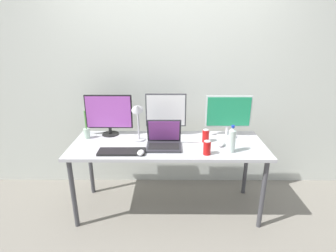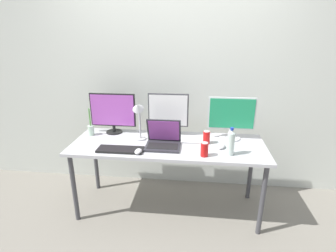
{
  "view_description": "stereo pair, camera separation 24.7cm",
  "coord_description": "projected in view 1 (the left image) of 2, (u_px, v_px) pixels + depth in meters",
  "views": [
    {
      "loc": [
        0.01,
        -2.33,
        1.75
      ],
      "look_at": [
        0.0,
        0.0,
        0.92
      ],
      "focal_mm": 28.0,
      "sensor_mm": 36.0,
      "label": 1
    },
    {
      "loc": [
        0.26,
        -2.31,
        1.75
      ],
      "look_at": [
        0.0,
        0.0,
        0.92
      ],
      "focal_mm": 28.0,
      "sensor_mm": 36.0,
      "label": 2
    }
  ],
  "objects": [
    {
      "name": "monitor_center",
      "position": [
        166.0,
        113.0,
        2.66
      ],
      "size": [
        0.41,
        0.18,
        0.44
      ],
      "color": "#38383D",
      "rests_on": "work_desk"
    },
    {
      "name": "desk_lamp",
      "position": [
        138.0,
        115.0,
        2.48
      ],
      "size": [
        0.11,
        0.18,
        0.41
      ],
      "color": "#B7B7BC",
      "rests_on": "work_desk"
    },
    {
      "name": "bamboo_vase",
      "position": [
        87.0,
        132.0,
        2.64
      ],
      "size": [
        0.06,
        0.06,
        0.29
      ],
      "color": "#B2D1B7",
      "rests_on": "work_desk"
    },
    {
      "name": "monitor_right",
      "position": [
        228.0,
        115.0,
        2.64
      ],
      "size": [
        0.46,
        0.21,
        0.43
      ],
      "color": "silver",
      "rests_on": "work_desk"
    },
    {
      "name": "keyboard_main",
      "position": [
        122.0,
        152.0,
        2.34
      ],
      "size": [
        0.42,
        0.15,
        0.02
      ],
      "primitive_type": "cube",
      "rotation": [
        0.0,
        0.0,
        0.01
      ],
      "color": "black",
      "rests_on": "work_desk"
    },
    {
      "name": "water_bottle",
      "position": [
        232.0,
        140.0,
        2.32
      ],
      "size": [
        0.07,
        0.07,
        0.25
      ],
      "color": "silver",
      "rests_on": "work_desk"
    },
    {
      "name": "soda_can_near_keyboard",
      "position": [
        206.0,
        136.0,
        2.55
      ],
      "size": [
        0.07,
        0.07,
        0.13
      ],
      "color": "red",
      "rests_on": "work_desk"
    },
    {
      "name": "wall_back",
      "position": [
        168.0,
        76.0,
        2.9
      ],
      "size": [
        7.0,
        0.08,
        2.6
      ],
      "primitive_type": "cube",
      "color": "silver",
      "rests_on": "ground"
    },
    {
      "name": "ground_plane",
      "position": [
        168.0,
        207.0,
        2.78
      ],
      "size": [
        16.0,
        16.0,
        0.0
      ],
      "primitive_type": "plane",
      "color": "gray"
    },
    {
      "name": "monitor_left",
      "position": [
        109.0,
        114.0,
        2.68
      ],
      "size": [
        0.48,
        0.17,
        0.43
      ],
      "color": "black",
      "rests_on": "work_desk"
    },
    {
      "name": "soda_can_by_laptop",
      "position": [
        207.0,
        148.0,
        2.29
      ],
      "size": [
        0.07,
        0.07,
        0.13
      ],
      "color": "red",
      "rests_on": "work_desk"
    },
    {
      "name": "mouse_by_laptop",
      "position": [
        141.0,
        153.0,
        2.3
      ],
      "size": [
        0.07,
        0.1,
        0.04
      ],
      "primitive_type": "ellipsoid",
      "rotation": [
        0.0,
        0.0,
        -0.11
      ],
      "color": "silver",
      "rests_on": "work_desk"
    },
    {
      "name": "laptop_silver",
      "position": [
        164.0,
        140.0,
        2.46
      ],
      "size": [
        0.32,
        0.26,
        0.26
      ],
      "color": "#2D2D33",
      "rests_on": "work_desk"
    },
    {
      "name": "work_desk",
      "position": [
        168.0,
        149.0,
        2.56
      ],
      "size": [
        1.86,
        0.68,
        0.74
      ],
      "color": "#424247",
      "rests_on": "ground"
    },
    {
      "name": "mouse_by_keyboard",
      "position": [
        221.0,
        144.0,
        2.48
      ],
      "size": [
        0.1,
        0.12,
        0.04
      ],
      "primitive_type": "ellipsoid",
      "rotation": [
        0.0,
        0.0,
        -0.36
      ],
      "color": "silver",
      "rests_on": "work_desk"
    }
  ]
}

